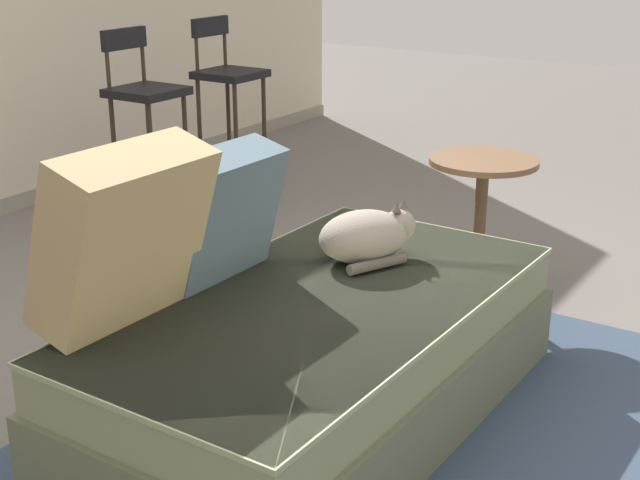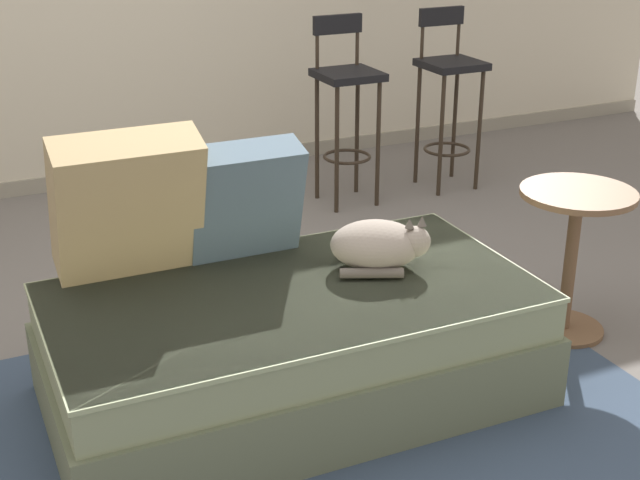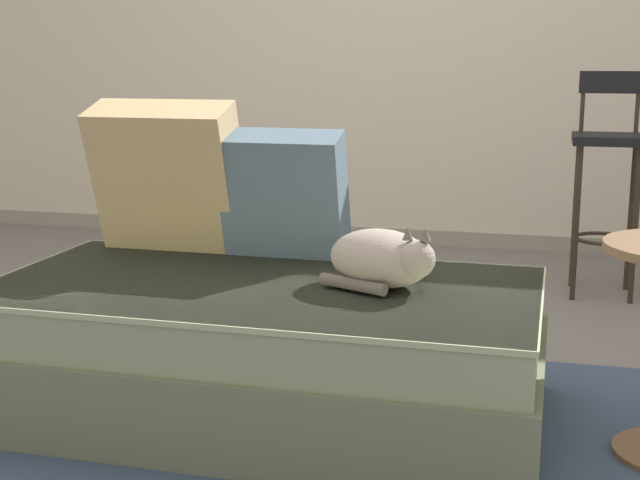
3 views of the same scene
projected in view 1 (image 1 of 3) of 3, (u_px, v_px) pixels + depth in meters
The scene contains 9 objects.
ground_plane at pixel (223, 383), 3.06m from camera, with size 16.00×16.00×0.00m, color #66605B.
area_rug at pixel (403, 443), 2.70m from camera, with size 2.36×1.99×0.01m, color #334256.
couch at pixel (321, 357), 2.78m from camera, with size 1.67×0.91×0.41m.
throw_pillow_corner at pixel (124, 236), 2.45m from camera, with size 0.50×0.32×0.52m.
throw_pillow_middle at pixel (221, 213), 2.79m from camera, with size 0.41×0.25×0.43m.
cat at pixel (367, 235), 2.99m from camera, with size 0.39×0.35×0.20m.
bar_stool_near_window at pixel (146, 115), 4.39m from camera, with size 0.32×0.32×1.01m.
bar_stool_by_doorway at pixel (229, 97), 4.91m from camera, with size 0.32×0.32×1.01m.
side_table at pixel (481, 208), 3.64m from camera, with size 0.44×0.44×0.60m.
Camera 1 is at (-2.09, -1.77, 1.49)m, focal length 50.00 mm.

